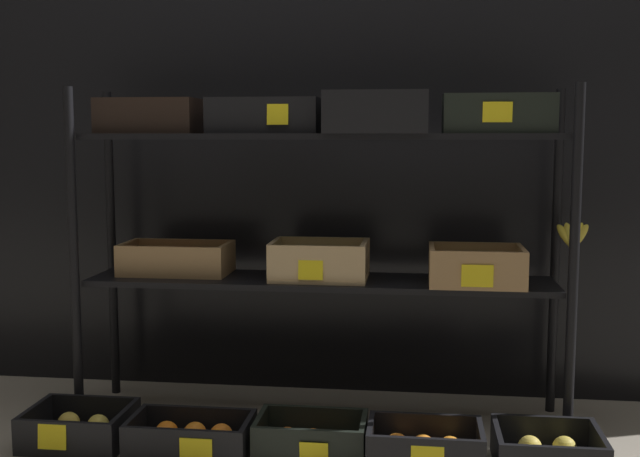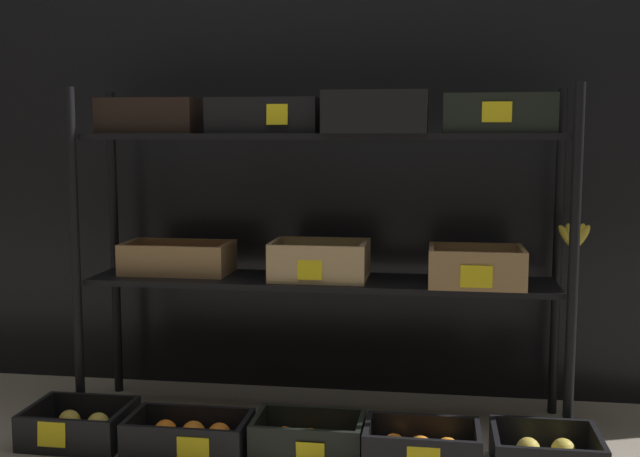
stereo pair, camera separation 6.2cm
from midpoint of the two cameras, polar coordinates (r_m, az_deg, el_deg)
The scene contains 8 objects.
ground_plane at distance 2.82m, azimuth -0.65°, elevation -13.58°, with size 10.00×10.00×0.00m, color gray.
storefront_wall at distance 3.01m, azimuth 0.28°, elevation 8.70°, with size 4.03×0.12×2.16m, color black.
display_rack at distance 2.65m, azimuth -0.31°, elevation 2.42°, with size 1.74×0.36×1.14m.
crate_ground_apple_gold at distance 2.71m, azimuth -17.85°, elevation -13.80°, with size 0.32×0.26×0.12m.
crate_ground_orange at distance 2.55m, azimuth -10.12°, elevation -14.85°, with size 0.38×0.22×0.11m.
crate_ground_tangerine at distance 2.50m, azimuth -1.38°, elevation -15.27°, with size 0.34×0.22×0.12m.
crate_ground_right_orange at distance 2.43m, azimuth 6.90°, elevation -15.80°, with size 0.34×0.22×0.13m.
crate_ground_rightmost_apple_gold at distance 2.49m, azimuth 15.62°, elevation -15.58°, with size 0.31×0.27×0.12m.
Camera 1 is at (0.33, -2.63, 0.98)m, focal length 43.79 mm.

